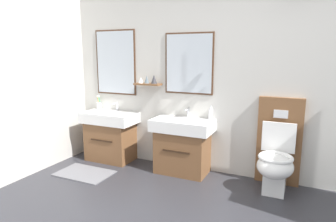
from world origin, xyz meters
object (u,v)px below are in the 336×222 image
at_px(vanity_sink_left, 111,135).
at_px(toothbrush_cup, 99,105).
at_px(soap_dispenser, 211,114).
at_px(vanity_sink_right, 183,144).
at_px(toilet, 277,156).

height_order(vanity_sink_left, toothbrush_cup, toothbrush_cup).
bearing_deg(vanity_sink_left, toothbrush_cup, 153.72).
height_order(toothbrush_cup, soap_dispenser, toothbrush_cup).
distance_m(toothbrush_cup, soap_dispenser, 1.68).
height_order(vanity_sink_left, vanity_sink_right, same).
bearing_deg(vanity_sink_left, vanity_sink_right, 0.00).
bearing_deg(toilet, soap_dispenser, 168.03).
distance_m(vanity_sink_left, soap_dispenser, 1.45).
relative_size(toilet, toothbrush_cup, 4.92).
relative_size(vanity_sink_left, toothbrush_cup, 3.68).
bearing_deg(toothbrush_cup, vanity_sink_left, -26.28).
bearing_deg(soap_dispenser, toothbrush_cup, -179.66).
relative_size(vanity_sink_right, soap_dispenser, 4.42).
distance_m(vanity_sink_left, vanity_sink_right, 1.08).
relative_size(vanity_sink_left, vanity_sink_right, 1.00).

